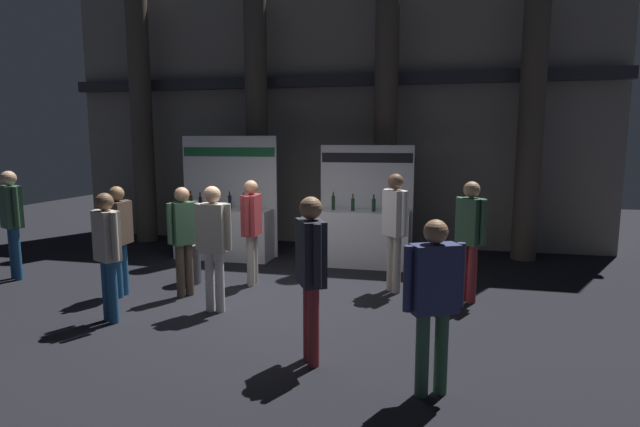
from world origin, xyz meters
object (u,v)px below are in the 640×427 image
object	(u,v)px
visitor_2	(395,222)
visitor_8	(183,234)
visitor_1	(107,247)
visitor_9	(252,223)
exhibitor_booth_0	(225,228)
visitor_0	(119,231)
exhibitor_booth_1	(364,234)
trash_bin	(189,264)
visitor_3	(434,293)
visitor_6	(470,231)
visitor_4	(213,238)
visitor_5	(311,265)
visitor_7	(12,215)

from	to	relation	value
visitor_2	visitor_8	world-z (taller)	visitor_2
visitor_1	visitor_9	bearing A→B (deg)	-93.43
exhibitor_booth_0	visitor_0	distance (m)	2.74
exhibitor_booth_1	trash_bin	bearing A→B (deg)	-144.84
visitor_0	visitor_9	distance (m)	1.98
exhibitor_booth_0	visitor_0	xyz separation A→B (m)	(-0.50, -2.67, 0.39)
visitor_9	visitor_1	bearing A→B (deg)	-32.45
visitor_3	visitor_6	bearing A→B (deg)	-126.36
exhibitor_booth_0	visitor_4	xyz separation A→B (m)	(1.16, -2.98, 0.42)
visitor_0	visitor_3	world-z (taller)	visitor_0
visitor_1	visitor_9	distance (m)	2.33
visitor_4	visitor_5	bearing A→B (deg)	-39.40
visitor_0	visitor_9	xyz separation A→B (m)	(1.69, 1.03, 0.02)
exhibitor_booth_0	visitor_0	world-z (taller)	exhibitor_booth_0
visitor_1	visitor_3	xyz separation A→B (m)	(4.04, -0.99, -0.01)
exhibitor_booth_1	visitor_0	distance (m)	4.24
visitor_5	visitor_8	bearing A→B (deg)	-155.86
visitor_0	visitor_5	bearing A→B (deg)	62.26
visitor_1	visitor_2	size ratio (longest dim) A/B	0.92
exhibitor_booth_1	visitor_9	bearing A→B (deg)	-133.29
visitor_8	visitor_4	bearing A→B (deg)	89.41
exhibitor_booth_0	exhibitor_booth_1	xyz separation A→B (m)	(2.76, 0.03, -0.00)
visitor_5	visitor_7	world-z (taller)	visitor_7
trash_bin	visitor_0	size ratio (longest dim) A/B	0.39
visitor_2	visitor_3	size ratio (longest dim) A/B	1.12
visitor_7	visitor_8	world-z (taller)	visitor_7
trash_bin	visitor_1	world-z (taller)	visitor_1
exhibitor_booth_0	visitor_8	bearing A→B (deg)	-80.13
visitor_4	visitor_7	size ratio (longest dim) A/B	0.94
visitor_2	visitor_5	world-z (taller)	visitor_2
trash_bin	visitor_3	distance (m)	4.86
visitor_2	visitor_6	world-z (taller)	visitor_2
visitor_8	visitor_2	bearing A→B (deg)	142.91
visitor_5	visitor_2	bearing A→B (deg)	138.03
trash_bin	visitor_2	distance (m)	3.39
visitor_0	visitor_1	distance (m)	1.12
exhibitor_booth_0	visitor_0	size ratio (longest dim) A/B	1.45
visitor_1	visitor_9	world-z (taller)	visitor_9
visitor_1	trash_bin	bearing A→B (deg)	-67.70
visitor_6	visitor_7	bearing A→B (deg)	-134.00
visitor_4	trash_bin	bearing A→B (deg)	127.75
visitor_3	visitor_8	world-z (taller)	visitor_8
exhibitor_booth_1	trash_bin	xyz separation A→B (m)	(-2.59, -1.83, -0.27)
visitor_1	visitor_5	distance (m)	2.86
visitor_3	visitor_4	world-z (taller)	visitor_4
visitor_3	visitor_6	distance (m)	2.93
visitor_0	visitor_4	distance (m)	1.69
exhibitor_booth_0	exhibitor_booth_1	distance (m)	2.76
exhibitor_booth_1	visitor_8	size ratio (longest dim) A/B	1.36
visitor_2	visitor_7	distance (m)	6.28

